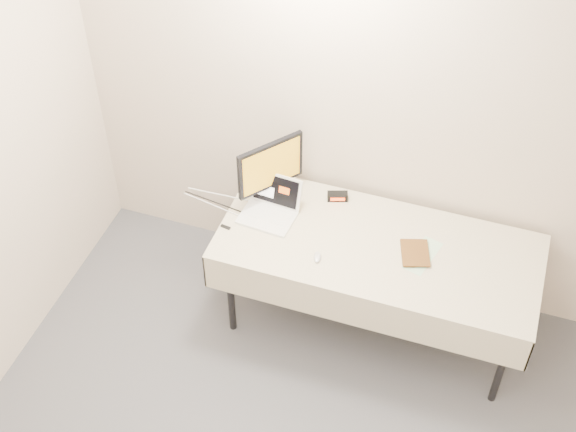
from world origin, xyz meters
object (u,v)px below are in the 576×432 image
(laptop, at_px, (271,206))
(book, at_px, (403,242))
(table, at_px, (378,253))
(monitor, at_px, (270,168))

(laptop, height_order, book, laptop)
(table, height_order, laptop, laptop)
(monitor, height_order, book, monitor)
(table, distance_m, laptop, 0.69)
(table, height_order, monitor, monitor)
(laptop, relative_size, book, 1.62)
(laptop, distance_m, book, 0.82)
(table, distance_m, book, 0.22)
(laptop, relative_size, monitor, 0.76)
(laptop, distance_m, monitor, 0.23)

